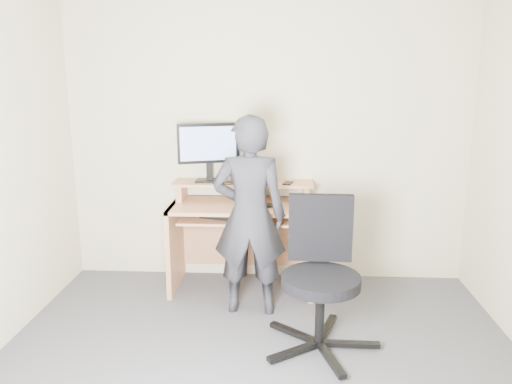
# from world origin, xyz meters

# --- Properties ---
(back_wall) EXTENTS (3.50, 0.02, 2.50)m
(back_wall) POSITION_xyz_m (0.00, 1.75, 1.25)
(back_wall) COLOR beige
(back_wall) RESTS_ON ground
(desk) EXTENTS (1.20, 0.60, 0.91)m
(desk) POSITION_xyz_m (-0.20, 1.53, 0.55)
(desk) COLOR tan
(desk) RESTS_ON ground
(monitor) EXTENTS (0.52, 0.19, 0.50)m
(monitor) POSITION_xyz_m (-0.49, 1.59, 1.21)
(monitor) COLOR black
(monitor) RESTS_ON desk
(external_drive) EXTENTS (0.09, 0.14, 0.20)m
(external_drive) POSITION_xyz_m (-0.25, 1.59, 1.01)
(external_drive) COLOR black
(external_drive) RESTS_ON desk
(travel_mug) EXTENTS (0.08, 0.08, 0.18)m
(travel_mug) POSITION_xyz_m (-0.01, 1.62, 1.00)
(travel_mug) COLOR #AFAFB4
(travel_mug) RESTS_ON desk
(smartphone) EXTENTS (0.10, 0.14, 0.01)m
(smartphone) POSITION_xyz_m (0.18, 1.54, 0.92)
(smartphone) COLOR black
(smartphone) RESTS_ON desk
(charger) EXTENTS (0.05, 0.04, 0.03)m
(charger) POSITION_xyz_m (-0.41, 1.51, 0.93)
(charger) COLOR black
(charger) RESTS_ON desk
(headphones) EXTENTS (0.19, 0.19, 0.06)m
(headphones) POSITION_xyz_m (-0.30, 1.64, 0.92)
(headphones) COLOR silver
(headphones) RESTS_ON desk
(keyboard) EXTENTS (0.49, 0.32, 0.03)m
(keyboard) POSITION_xyz_m (-0.30, 1.36, 0.67)
(keyboard) COLOR black
(keyboard) RESTS_ON desk
(mouse) EXTENTS (0.10, 0.07, 0.04)m
(mouse) POSITION_xyz_m (0.02, 1.35, 0.77)
(mouse) COLOR black
(mouse) RESTS_ON desk
(office_chair) EXTENTS (0.76, 0.79, 0.99)m
(office_chair) POSITION_xyz_m (0.40, 0.56, 0.54)
(office_chair) COLOR black
(office_chair) RESTS_ON ground
(person) EXTENTS (0.56, 0.37, 1.54)m
(person) POSITION_xyz_m (-0.11, 1.02, 0.77)
(person) COLOR black
(person) RESTS_ON ground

